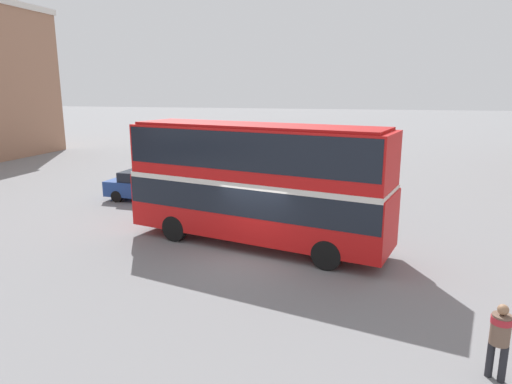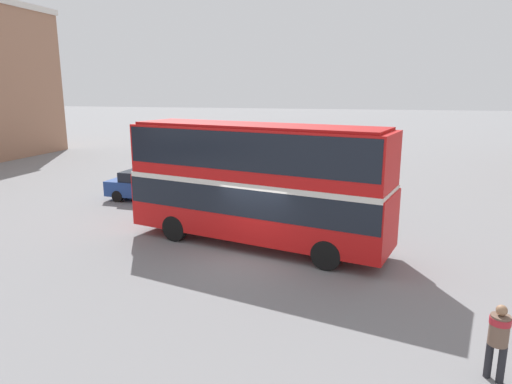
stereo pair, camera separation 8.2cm
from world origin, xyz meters
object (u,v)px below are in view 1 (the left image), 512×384
object	(u,v)px
pedestrian_foreground	(500,334)
double_decker_bus	(256,177)
parked_car_kerb_far	(214,159)
parked_car_kerb_near	(145,186)

from	to	relation	value
pedestrian_foreground	double_decker_bus	bearing A→B (deg)	-100.84
double_decker_bus	parked_car_kerb_far	distance (m)	17.03
parked_car_kerb_near	double_decker_bus	bearing A→B (deg)	-33.37
double_decker_bus	parked_car_kerb_near	xyz separation A→B (m)	(-7.40, 5.45, -1.84)
pedestrian_foreground	parked_car_kerb_far	distance (m)	26.20
double_decker_bus	parked_car_kerb_near	distance (m)	9.37
double_decker_bus	pedestrian_foreground	xyz separation A→B (m)	(6.76, -6.88, -1.60)
pedestrian_foreground	parked_car_kerb_near	size ratio (longest dim) A/B	0.39
pedestrian_foreground	parked_car_kerb_far	xyz separation A→B (m)	(-13.79, 22.27, -0.28)
pedestrian_foreground	parked_car_kerb_near	distance (m)	18.77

